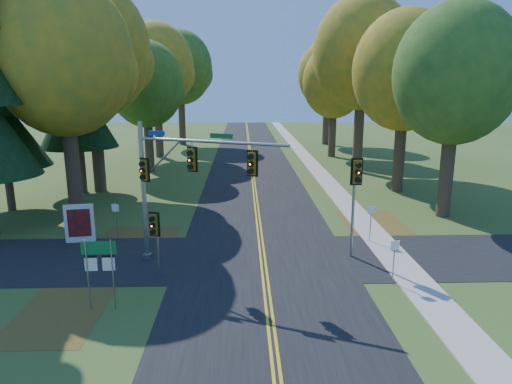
{
  "coord_description": "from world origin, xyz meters",
  "views": [
    {
      "loc": [
        -0.93,
        -18.2,
        7.99
      ],
      "look_at": [
        -0.31,
        2.02,
        3.2
      ],
      "focal_mm": 32.0,
      "sensor_mm": 36.0,
      "label": 1
    }
  ],
  "objects_px": {
    "route_sign_cluster": "(99,261)",
    "info_kiosk": "(80,224)",
    "traffic_mast": "(176,176)",
    "east_signal_pole": "(356,183)"
  },
  "relations": [
    {
      "from": "route_sign_cluster",
      "to": "info_kiosk",
      "type": "bearing_deg",
      "value": 112.93
    },
    {
      "from": "traffic_mast",
      "to": "info_kiosk",
      "type": "height_order",
      "value": "traffic_mast"
    },
    {
      "from": "traffic_mast",
      "to": "route_sign_cluster",
      "type": "bearing_deg",
      "value": -95.45
    },
    {
      "from": "route_sign_cluster",
      "to": "traffic_mast",
      "type": "bearing_deg",
      "value": 60.15
    },
    {
      "from": "traffic_mast",
      "to": "east_signal_pole",
      "type": "xyz_separation_m",
      "value": [
        8.03,
        0.59,
        -0.49
      ]
    },
    {
      "from": "traffic_mast",
      "to": "route_sign_cluster",
      "type": "relative_size",
      "value": 2.46
    },
    {
      "from": "traffic_mast",
      "to": "info_kiosk",
      "type": "relative_size",
      "value": 3.24
    },
    {
      "from": "traffic_mast",
      "to": "east_signal_pole",
      "type": "bearing_deg",
      "value": 27.4
    },
    {
      "from": "east_signal_pole",
      "to": "info_kiosk",
      "type": "distance_m",
      "value": 14.05
    },
    {
      "from": "route_sign_cluster",
      "to": "east_signal_pole",
      "type": "bearing_deg",
      "value": 23.31
    }
  ]
}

